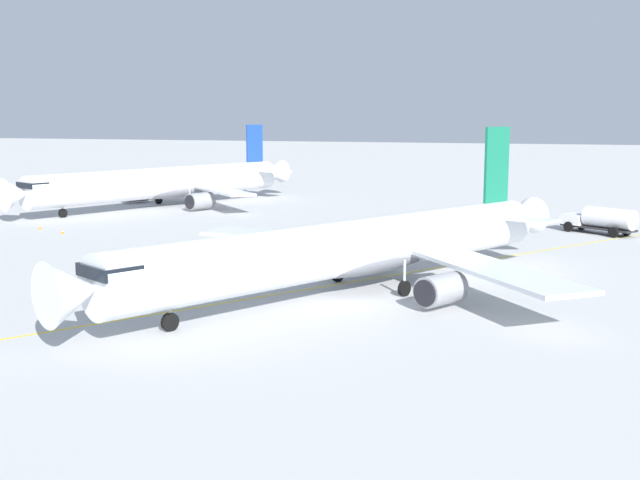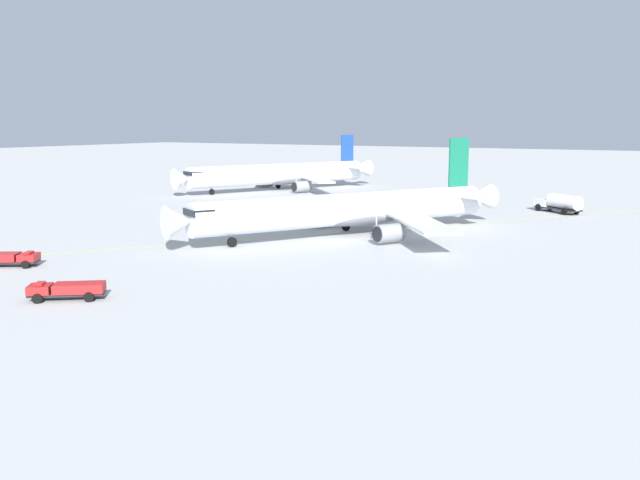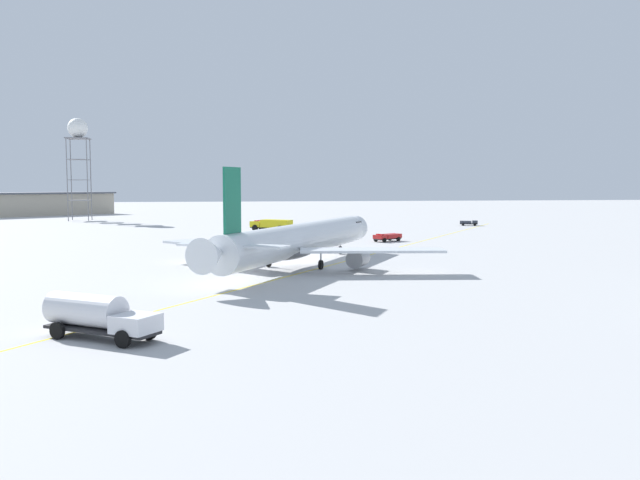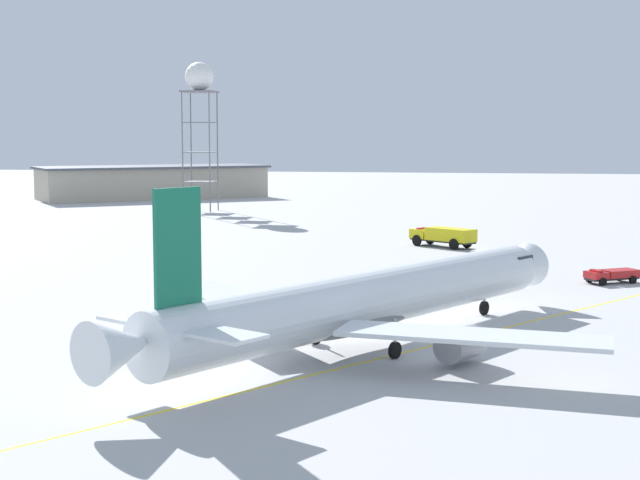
# 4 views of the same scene
# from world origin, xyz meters

# --- Properties ---
(ground_plane) EXTENTS (600.00, 600.00, 0.00)m
(ground_plane) POSITION_xyz_m (0.00, 0.00, 0.00)
(ground_plane) COLOR #B2B2B2
(airliner_main) EXTENTS (41.44, 31.82, 11.53)m
(airliner_main) POSITION_xyz_m (-4.01, 0.34, 3.11)
(airliner_main) COLOR silver
(airliner_main) RESTS_ON ground_plane
(airliner_secondary) EXTENTS (43.23, 30.22, 10.96)m
(airliner_secondary) POSITION_xyz_m (-47.55, -38.25, 3.15)
(airliner_secondary) COLOR white
(airliner_secondary) RESTS_ON ground_plane
(ops_pickup_truck) EXTENTS (4.84, 5.59, 1.41)m
(ops_pickup_truck) POSITION_xyz_m (34.28, -4.44, 0.81)
(ops_pickup_truck) COLOR #232326
(ops_pickup_truck) RESTS_ON ground_plane
(fuel_tanker_truck) EXTENTS (6.41, 7.91, 2.87)m
(fuel_tanker_truck) POSITION_xyz_m (-38.71, 17.90, 1.56)
(fuel_tanker_truck) COLOR #232326
(fuel_tanker_truck) RESTS_ON ground_plane
(ops_pickup_truck_extra) EXTENTS (4.52, 5.56, 1.41)m
(ops_pickup_truck_extra) POSITION_xyz_m (28.49, -19.37, 0.81)
(ops_pickup_truck_extra) COLOR #232326
(ops_pickup_truck_extra) RESTS_ON ground_plane
(taxiway_centreline) EXTENTS (155.21, 108.59, 0.01)m
(taxiway_centreline) POSITION_xyz_m (-2.56, -4.02, 0.00)
(taxiway_centreline) COLOR yellow
(taxiway_centreline) RESTS_ON ground_plane
(safety_cone_near) EXTENTS (0.36, 0.36, 0.55)m
(safety_cone_near) POSITION_xyz_m (-21.60, -36.50, 0.28)
(safety_cone_near) COLOR orange
(safety_cone_near) RESTS_ON ground_plane
(safety_cone_mid) EXTENTS (0.36, 0.36, 0.55)m
(safety_cone_mid) POSITION_xyz_m (-23.80, -40.94, 0.28)
(safety_cone_mid) COLOR orange
(safety_cone_mid) RESTS_ON ground_plane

